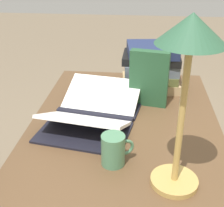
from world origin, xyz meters
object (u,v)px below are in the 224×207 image
Objects in this scene: book_standing_upright at (149,79)px; coffee_mug at (114,150)px; book_stack_tall at (151,67)px; reading_lamp at (188,57)px; open_book at (94,111)px.

book_standing_upright reaches higher than coffee_mug.
book_stack_tall is at bearing 168.86° from coffee_mug.
reading_lamp reaches higher than book_stack_tall.
book_standing_upright is at bearing -3.60° from book_stack_tall.
book_standing_upright is 0.44m from coffee_mug.
reading_lamp is 4.73× the size of coffee_mug.
book_standing_upright is 2.33× the size of coffee_mug.
open_book is 1.06× the size of reading_lamp.
reading_lamp reaches higher than book_standing_upright.
book_standing_upright is (0.18, -0.01, 0.02)m from book_stack_tall.
book_standing_upright reaches higher than book_stack_tall.
open_book is at bearing -159.76° from coffee_mug.
coffee_mug reaches higher than open_book.
coffee_mug is (0.28, 0.10, 0.02)m from open_book.
open_book is 0.39m from book_stack_tall.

